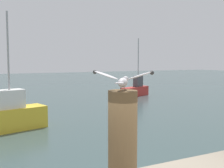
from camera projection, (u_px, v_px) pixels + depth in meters
mooring_post at (123, 139)px, 2.98m from camera, size 0.31×0.31×1.05m
seagull at (123, 79)px, 2.93m from camera, size 0.55×0.51×0.21m
boat_red at (134, 90)px, 22.50m from camera, size 3.51×2.16×4.68m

